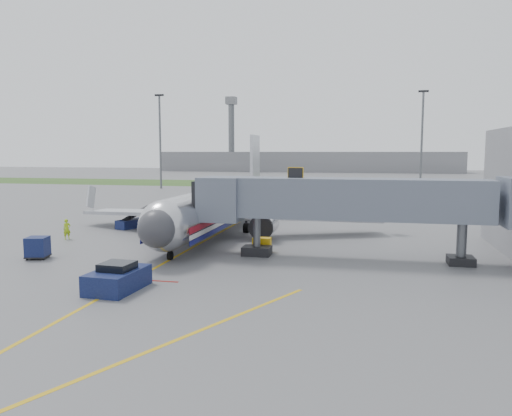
% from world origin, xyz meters
% --- Properties ---
extents(ground, '(400.00, 400.00, 0.00)m').
position_xyz_m(ground, '(0.00, 0.00, 0.00)').
color(ground, '#565659').
rests_on(ground, ground).
extents(grass_strip, '(300.00, 25.00, 0.01)m').
position_xyz_m(grass_strip, '(0.00, 90.00, 0.01)').
color(grass_strip, '#2D4C1E').
rests_on(grass_strip, ground).
extents(apron_markings, '(21.52, 50.00, 0.01)m').
position_xyz_m(apron_markings, '(0.00, -7.40, 0.00)').
color(apron_markings, gold).
rests_on(apron_markings, ground).
extents(airliner, '(32.10, 35.67, 10.25)m').
position_xyz_m(airliner, '(0.00, 15.25, 2.65)').
color(airliner, silver).
rests_on(airliner, ground).
extents(jet_bridge, '(25.30, 4.00, 6.90)m').
position_xyz_m(jet_bridge, '(12.86, 5.00, 4.47)').
color(jet_bridge, slate).
rests_on(jet_bridge, ground).
extents(light_mast_left, '(2.00, 0.44, 20.40)m').
position_xyz_m(light_mast_left, '(-30.00, 70.00, 10.78)').
color(light_mast_left, '#595B60').
rests_on(light_mast_left, ground).
extents(light_mast_right, '(2.00, 0.44, 20.40)m').
position_xyz_m(light_mast_right, '(25.00, 75.00, 10.78)').
color(light_mast_right, '#595B60').
rests_on(light_mast_right, ground).
extents(distant_terminal, '(120.00, 14.00, 8.00)m').
position_xyz_m(distant_terminal, '(-10.00, 170.00, 4.00)').
color(distant_terminal, slate).
rests_on(distant_terminal, ground).
extents(control_tower, '(4.00, 4.00, 30.00)m').
position_xyz_m(control_tower, '(-40.00, 165.00, 17.33)').
color(control_tower, '#595B60').
rests_on(control_tower, ground).
extents(pushback_tug, '(2.63, 4.08, 1.65)m').
position_xyz_m(pushback_tug, '(0.18, -6.42, 0.69)').
color(pushback_tug, '#0D133B').
rests_on(pushback_tug, ground).
extents(baggage_cart_a, '(1.68, 1.68, 1.67)m').
position_xyz_m(baggage_cart_a, '(-5.31, 11.68, 0.85)').
color(baggage_cart_a, '#0D133B').
rests_on(baggage_cart_a, ground).
extents(baggage_cart_b, '(1.86, 1.86, 1.65)m').
position_xyz_m(baggage_cart_b, '(-9.97, 0.21, 0.84)').
color(baggage_cart_b, '#0D133B').
rests_on(baggage_cart_b, ground).
extents(baggage_cart_c, '(1.97, 1.97, 1.91)m').
position_xyz_m(baggage_cart_c, '(-3.00, 7.41, 0.97)').
color(baggage_cart_c, '#0D133B').
rests_on(baggage_cart_c, ground).
extents(belt_loader, '(2.62, 4.53, 2.15)m').
position_xyz_m(belt_loader, '(-9.98, 16.04, 0.53)').
color(belt_loader, '#0D133B').
rests_on(belt_loader, ground).
extents(ground_power_cart, '(1.48, 1.01, 1.16)m').
position_xyz_m(ground_power_cart, '(6.12, 6.34, 0.57)').
color(ground_power_cart, '#EDB00D').
rests_on(ground_power_cart, ground).
extents(ramp_worker, '(0.79, 0.82, 1.89)m').
position_xyz_m(ramp_worker, '(-12.67, 8.14, 0.95)').
color(ramp_worker, '#9DCA17').
rests_on(ramp_worker, ground).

